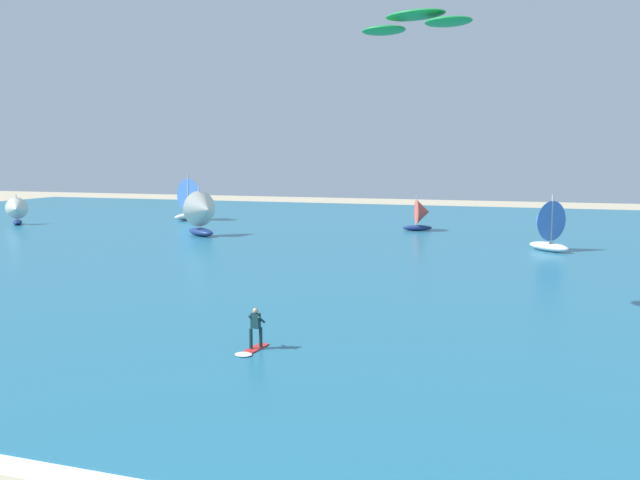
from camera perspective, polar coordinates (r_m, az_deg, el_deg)
ocean at (r=58.67m, az=10.74°, el=-0.33°), size 160.00×90.00×0.10m
kitesurfer at (r=26.11m, az=-5.88°, el=-8.33°), size 0.79×2.00×1.67m
kite at (r=30.96m, az=8.35°, el=18.45°), size 5.68×3.43×0.82m
sailboat_heeled_over at (r=63.37m, az=-10.22°, el=2.33°), size 4.41×4.06×4.89m
sailboat_trailing at (r=68.17m, az=8.93°, el=2.22°), size 3.26×2.89×3.66m
sailboat_far_left at (r=56.20m, az=19.12°, el=1.29°), size 4.10×4.05×4.62m
sailboat_leading at (r=80.78m, az=-25.11°, el=2.33°), size 2.95×3.07×3.42m
sailboat_mid_left at (r=80.84m, az=-11.03°, el=3.60°), size 4.42×5.00×5.62m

